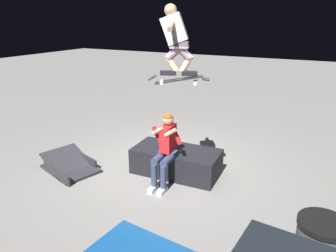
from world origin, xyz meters
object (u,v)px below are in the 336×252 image
ledge_box_main (176,161)px  skateboard (179,80)px  kicker_ramp (71,167)px  skater_airborne (176,37)px  person_sitting_on_ledge (166,146)px  trash_bin (319,252)px

ledge_box_main → skateboard: size_ratio=1.64×
kicker_ramp → skateboard: bearing=-166.4°
skater_airborne → kicker_ramp: size_ratio=0.88×
person_sitting_on_ledge → skateboard: 1.23m
skateboard → kicker_ramp: size_ratio=0.80×
skater_airborne → kicker_ramp: 3.36m
skateboard → trash_bin: (-2.42, 1.36, -1.53)m
skater_airborne → skateboard: bearing=-160.4°
kicker_ramp → skater_airborne: bearing=-166.5°
kicker_ramp → person_sitting_on_ledge: bearing=-168.3°
ledge_box_main → trash_bin: size_ratio=2.03×
ledge_box_main → skateboard: skateboard is taller
person_sitting_on_ledge → skateboard: bearing=-149.2°
person_sitting_on_ledge → kicker_ramp: bearing=11.7°
ledge_box_main → skateboard: bearing=119.7°
trash_bin → skater_airborne: bearing=-28.5°
ledge_box_main → person_sitting_on_ledge: 0.68m
skateboard → trash_bin: bearing=150.6°
skater_airborne → person_sitting_on_ledge: bearing=34.5°
skateboard → trash_bin: skateboard is taller
kicker_ramp → trash_bin: (-4.58, 0.84, 0.35)m
skateboard → skater_airborne: size_ratio=0.92×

